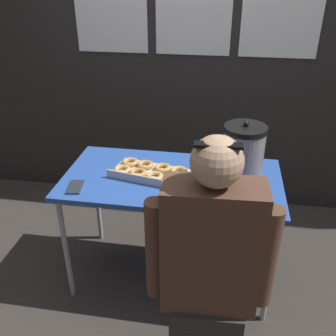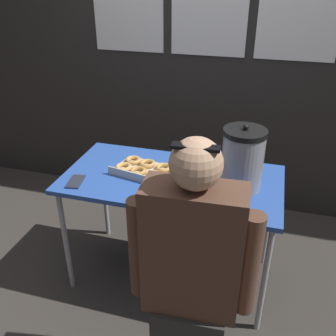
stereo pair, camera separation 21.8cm
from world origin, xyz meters
TOP-DOWN VIEW (x-y plane):
  - ground_plane at (0.00, 0.00)m, footprint 12.00×12.00m
  - back_wall at (0.00, 1.05)m, footprint 6.00×0.11m
  - folding_table at (0.00, 0.00)m, footprint 1.28×0.66m
  - donut_box at (-0.09, -0.01)m, footprint 0.60×0.34m
  - coffee_urn at (0.40, -0.00)m, footprint 0.23×0.26m
  - cell_phone at (-0.52, -0.21)m, footprint 0.10×0.16m
  - person_seated at (0.27, -0.64)m, footprint 0.56×0.25m

SIDE VIEW (x-z plane):
  - ground_plane at x=0.00m, z-range 0.00..0.00m
  - person_seated at x=0.27m, z-range -0.03..1.29m
  - folding_table at x=0.00m, z-range 0.32..1.08m
  - cell_phone at x=-0.52m, z-range 0.76..0.77m
  - donut_box at x=-0.09m, z-range 0.75..0.80m
  - coffee_urn at x=0.40m, z-range 0.74..1.12m
  - back_wall at x=0.00m, z-range 0.00..2.54m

